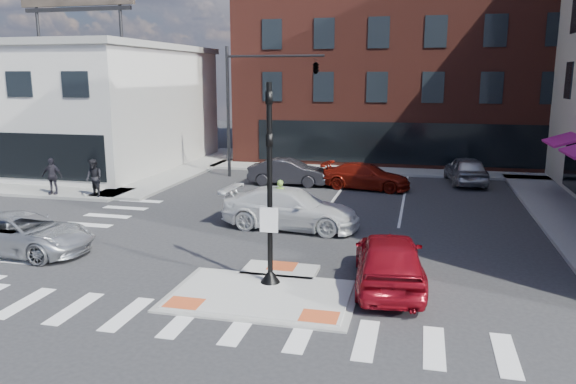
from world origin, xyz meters
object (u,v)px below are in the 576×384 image
(white_pickup, at_px, (291,208))
(pedestrian_b, at_px, (52,176))
(bg_car_red, at_px, (366,176))
(red_sedan, at_px, (389,259))
(bg_car_dark, at_px, (288,172))
(bg_car_silver, at_px, (466,170))
(cyclist, at_px, (280,211))
(pedestrian_a, at_px, (94,178))
(silver_suv, at_px, (22,234))

(white_pickup, distance_m, pedestrian_b, 13.87)
(bg_car_red, bearing_deg, red_sedan, -163.11)
(bg_car_dark, relative_size, bg_car_silver, 0.96)
(bg_car_dark, height_order, cyclist, cyclist)
(pedestrian_a, bearing_deg, red_sedan, -7.09)
(silver_suv, xyz_separation_m, pedestrian_a, (-2.50, 8.58, 0.40))
(white_pickup, xyz_separation_m, bg_car_silver, (7.80, 11.94, -0.01))
(silver_suv, height_order, bg_car_silver, bg_car_silver)
(bg_car_dark, bearing_deg, red_sedan, -156.34)
(bg_car_dark, xyz_separation_m, pedestrian_a, (-8.79, -6.15, 0.36))
(silver_suv, height_order, bg_car_red, silver_suv)
(bg_car_red, distance_m, pedestrian_a, 14.61)
(cyclist, xyz_separation_m, pedestrian_b, (-13.10, 3.00, 0.42))
(pedestrian_a, bearing_deg, bg_car_silver, 47.86)
(pedestrian_a, xyz_separation_m, pedestrian_b, (-2.46, 0.00, -0.01))
(bg_car_red, distance_m, pedestrian_b, 16.88)
(pedestrian_b, bearing_deg, red_sedan, -30.94)
(bg_car_silver, bearing_deg, red_sedan, 71.87)
(bg_car_silver, height_order, cyclist, cyclist)
(red_sedan, relative_size, cyclist, 2.47)
(bg_car_silver, height_order, pedestrian_b, pedestrian_b)
(bg_car_dark, relative_size, pedestrian_b, 2.41)
(bg_car_dark, bearing_deg, cyclist, -169.12)
(bg_car_red, xyz_separation_m, cyclist, (-2.68, -9.00, -0.03))
(cyclist, height_order, pedestrian_b, pedestrian_b)
(silver_suv, xyz_separation_m, bg_car_red, (10.81, 14.58, -0.01))
(pedestrian_b, bearing_deg, bg_car_red, 16.01)
(bg_car_red, bearing_deg, silver_suv, 151.93)
(white_pickup, height_order, pedestrian_b, pedestrian_b)
(bg_car_silver, xyz_separation_m, cyclist, (-8.24, -11.94, -0.14))
(pedestrian_b, bearing_deg, silver_suv, -64.77)
(cyclist, relative_size, pedestrian_a, 1.05)
(silver_suv, height_order, pedestrian_a, pedestrian_a)
(silver_suv, distance_m, bg_car_red, 18.15)
(white_pickup, relative_size, cyclist, 2.82)
(red_sedan, xyz_separation_m, cyclist, (-4.87, 5.81, -0.17))
(silver_suv, xyz_separation_m, bg_car_dark, (6.29, 14.73, 0.04))
(white_pickup, bearing_deg, bg_car_dark, 17.73)
(red_sedan, xyz_separation_m, white_pickup, (-4.43, 5.81, -0.02))
(cyclist, distance_m, pedestrian_b, 13.44)
(cyclist, height_order, pedestrian_a, pedestrian_a)
(white_pickup, height_order, bg_car_red, white_pickup)
(white_pickup, xyz_separation_m, pedestrian_b, (-13.54, 3.00, 0.27))
(bg_car_red, relative_size, cyclist, 2.42)
(red_sedan, height_order, pedestrian_b, pedestrian_b)
(pedestrian_a, bearing_deg, bg_car_dark, 57.48)
(bg_car_red, height_order, pedestrian_b, pedestrian_b)
(cyclist, bearing_deg, silver_suv, 43.71)
(bg_car_silver, relative_size, bg_car_red, 0.98)
(bg_car_silver, xyz_separation_m, pedestrian_b, (-21.34, -8.94, 0.29))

